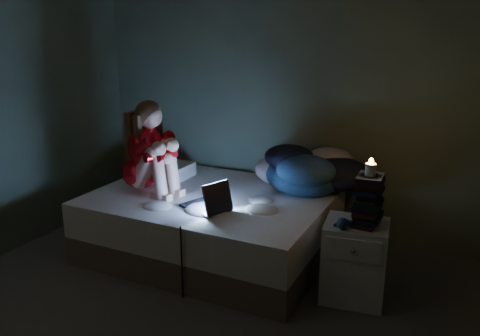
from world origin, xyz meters
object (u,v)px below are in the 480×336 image
Objects in this scene: candle at (371,170)px; phone at (342,223)px; laptop at (205,193)px; bed at (212,224)px; nightstand at (355,261)px; woman at (140,145)px.

phone is (-0.15, -0.05, -0.37)m from candle.
laptop is 4.39× the size of candle.
phone is (1.14, -0.24, 0.31)m from bed.
nightstand reaches higher than bed.
laptop is 2.51× the size of phone.
nightstand is (1.11, 0.11, -0.36)m from laptop.
phone is (1.71, -0.09, -0.33)m from woman.
phone reaches higher than bed.
nightstand is at bearing 8.08° from woman.
candle is at bearing 27.34° from laptop.
bed is at bearing 24.32° from woman.
laptop is 1.21m from candle.
bed is 0.87m from woman.
candle is at bearing 41.03° from phone.
woman is 2.18× the size of laptop.
nightstand is at bearing 27.48° from laptop.
candle is at bearing -8.16° from bed.
candle reaches higher than laptop.
woman reaches higher than phone.
woman is (-0.57, -0.15, 0.64)m from bed.
candle reaches higher than bed.
bed is 1.47m from candle.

